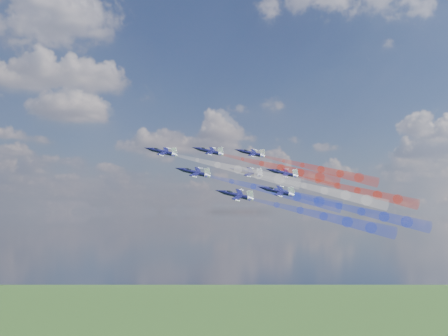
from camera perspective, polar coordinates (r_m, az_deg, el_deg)
name	(u,v)px	position (r m, az deg, el deg)	size (l,w,h in m)	color
jet_lead	(162,152)	(182.41, -6.47, 1.69)	(9.43, 11.79, 3.14)	black
trail_lead	(238,170)	(178.94, 1.46, -0.17)	(3.93, 41.39, 3.93)	white
jet_inner_left	(194,172)	(171.02, -3.13, -0.46)	(9.43, 11.79, 3.14)	black
trail_inner_left	(275,192)	(169.37, 5.35, -2.46)	(3.93, 41.39, 3.93)	#1C32EE
jet_inner_right	(209,151)	(192.78, -1.57, 1.76)	(9.43, 11.79, 3.14)	black
trail_inner_right	(281,168)	(191.36, 5.95, 0.00)	(3.93, 41.39, 3.93)	red
jet_outer_left	(236,195)	(159.19, 1.27, -2.85)	(9.43, 11.79, 3.14)	black
trail_outer_left	(324,216)	(159.87, 10.36, -4.95)	(3.93, 41.39, 3.93)	#1C32EE
jet_center_third	(247,172)	(180.67, 2.45, -0.46)	(9.43, 11.79, 3.14)	black
trail_center_third	(325,191)	(181.36, 10.44, -2.32)	(3.93, 41.39, 3.93)	white
jet_outer_right	(251,153)	(199.38, 2.85, 1.55)	(9.43, 11.79, 3.14)	black
trail_outer_right	(321,169)	(199.86, 10.09, -0.14)	(3.93, 41.39, 3.93)	red
jet_rear_left	(278,191)	(168.12, 5.61, -2.44)	(9.43, 11.79, 3.14)	black
trail_rear_left	(361,211)	(170.52, 14.14, -4.39)	(3.93, 41.39, 3.93)	#1C32EE
jet_rear_right	(283,173)	(189.82, 6.20, -0.53)	(9.43, 11.79, 3.14)	black
trail_rear_right	(357,190)	(192.07, 13.75, -2.28)	(3.93, 41.39, 3.93)	red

